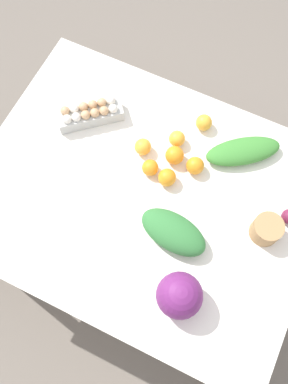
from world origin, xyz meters
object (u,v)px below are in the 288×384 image
Objects in this scene: greens_bunch_dandelion at (173,232)px; orange_6 at (204,123)px; cabbage_purple at (180,295)px; orange_5 at (167,177)px; egg_carton at (90,113)px; orange_0 at (143,147)px; orange_4 at (150,168)px; greens_bunch_chard at (243,151)px; orange_3 at (195,166)px; paper_bag at (266,229)px; orange_1 at (175,155)px; orange_2 at (177,139)px.

orange_6 is (0.08, -0.49, -0.01)m from greens_bunch_dandelion.
cabbage_purple is 2.29× the size of orange_5.
egg_carton is 3.71× the size of orange_5.
greens_bunch_dandelion is 0.38m from orange_0.
cabbage_purple reaches higher than orange_4.
greens_bunch_dandelion is 0.86× the size of greens_bunch_chard.
orange_3 reaches higher than orange_4.
orange_4 is (0.50, -0.05, -0.01)m from paper_bag.
orange_0 is 0.90× the size of orange_1.
paper_bag is at bearing 175.29° from orange_5.
greens_bunch_chard and orange_2 have the same top height.
cabbage_purple is 1.45× the size of paper_bag.
orange_2 is at bearing 147.53° from egg_carton.
orange_6 is at bearing -111.97° from orange_4.
greens_bunch_dandelion reaches higher than orange_5.
paper_bag is 1.58× the size of orange_5.
orange_1 is (-0.13, -0.02, 0.00)m from orange_0.
orange_2 is at bearing -104.72° from orange_4.
orange_3 is at bearing -129.96° from orange_5.
greens_bunch_chard is at bearing -54.52° from paper_bag.
orange_5 is (-0.01, 0.10, -0.00)m from orange_1.
greens_bunch_chard is 0.20m from orange_6.
orange_4 is (0.31, -0.42, -0.05)m from cabbage_purple.
cabbage_purple is at bearing 105.53° from orange_6.
orange_2 is at bearing -35.13° from orange_3.
egg_carton is at bearing -16.67° from orange_5.
orange_0 is at bearing 49.51° from orange_6.
greens_bunch_chard and orange_4 have the same top height.
orange_6 is (-0.05, -0.19, -0.00)m from orange_1.
orange_3 is (0.04, -0.29, -0.01)m from greens_bunch_dandelion.
greens_bunch_dandelion is at bearing 111.97° from orange_2.
orange_2 is (0.02, -0.08, -0.00)m from orange_1.
orange_3 is at bearing -176.62° from orange_0.
greens_bunch_dandelion is 0.50m from orange_6.
orange_3 is at bearing 136.24° from egg_carton.
orange_2 is at bearing 13.46° from greens_bunch_chard.
orange_3 reaches higher than greens_bunch_chard.
orange_5 reaches higher than orange_4.
paper_bag is 0.37× the size of greens_bunch_chard.
egg_carton is at bearing -3.21° from orange_1.
greens_bunch_dandelion is at bearing 27.39° from paper_bag.
paper_bag reaches higher than orange_0.
egg_carton is 0.48m from orange_6.
greens_bunch_dandelion reaches higher than orange_3.
orange_3 is (-0.23, -0.01, 0.00)m from orange_0.
orange_5 is at bearing 101.36° from orange_2.
egg_carton is 0.87× the size of greens_bunch_chard.
greens_bunch_dandelion is 3.98× the size of orange_2.
orange_6 is (0.19, -0.05, 0.00)m from greens_bunch_chard.
greens_bunch_chard is 4.51× the size of orange_0.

